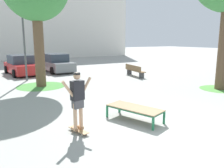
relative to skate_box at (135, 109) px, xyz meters
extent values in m
plane|color=#999993|center=(0.41, -0.43, -0.41)|extent=(120.00, 120.00, 0.00)
cube|color=silver|center=(2.24, 28.34, 5.88)|extent=(29.83, 4.00, 12.59)
cube|color=#237A4C|center=(-0.64, 0.75, -0.22)|extent=(0.08, 0.08, 0.38)
cube|color=#237A4C|center=(0.02, 0.98, -0.22)|extent=(0.08, 0.08, 0.38)
cube|color=#237A4C|center=(-0.02, -0.98, -0.22)|extent=(0.08, 0.08, 0.38)
cube|color=#237A4C|center=(0.64, -0.75, -0.22)|extent=(0.08, 0.08, 0.38)
cylinder|color=#237A4C|center=(-0.33, -0.12, -0.01)|extent=(0.68, 1.81, 0.05)
cylinder|color=#237A4C|center=(0.33, 0.12, -0.01)|extent=(0.68, 1.81, 0.05)
cylinder|color=#237A4C|center=(-0.31, 0.87, -0.01)|extent=(0.73, 0.30, 0.05)
cylinder|color=#237A4C|center=(0.31, -0.87, -0.01)|extent=(0.73, 0.30, 0.05)
cube|color=#847051|center=(0.00, 0.00, 0.03)|extent=(1.35, 2.04, 0.03)
cube|color=#9E754C|center=(-2.02, -0.01, -0.33)|extent=(0.37, 0.82, 0.02)
cylinder|color=silver|center=(-2.16, 0.25, -0.39)|extent=(0.04, 0.06, 0.06)
cylinder|color=silver|center=(-2.01, 0.28, -0.39)|extent=(0.04, 0.06, 0.06)
cylinder|color=silver|center=(-2.03, -0.30, -0.39)|extent=(0.04, 0.06, 0.06)
cylinder|color=silver|center=(-1.89, -0.26, -0.39)|extent=(0.04, 0.06, 0.06)
cylinder|color=tan|center=(-2.12, -0.03, 0.09)|extent=(0.11, 0.11, 0.82)
cube|color=#99704C|center=(-2.13, 0.02, -0.29)|extent=(0.15, 0.26, 0.07)
cylinder|color=tan|center=(-1.93, 0.02, 0.09)|extent=(0.11, 0.11, 0.82)
cube|color=#99704C|center=(-1.94, 0.07, -0.29)|extent=(0.15, 0.26, 0.07)
cube|color=#4C4C51|center=(-2.02, -0.01, 0.46)|extent=(0.34, 0.26, 0.24)
cube|color=#232328|center=(-2.02, -0.01, 0.86)|extent=(0.40, 0.30, 0.56)
cylinder|color=tan|center=(-2.32, -0.07, 0.94)|extent=(0.41, 0.17, 0.52)
cylinder|color=tan|center=(-1.73, 0.06, 0.94)|extent=(0.41, 0.17, 0.52)
sphere|color=tan|center=(-2.02, -0.01, 1.27)|extent=(0.20, 0.20, 0.20)
cylinder|color=black|center=(-2.02, -0.01, 1.34)|extent=(0.19, 0.19, 0.05)
cylinder|color=brown|center=(7.00, 1.60, 1.80)|extent=(0.62, 0.62, 4.43)
cylinder|color=#519342|center=(7.00, 1.60, -0.41)|extent=(2.19, 2.19, 0.01)
cylinder|color=brown|center=(-1.34, 7.39, 1.60)|extent=(0.56, 0.56, 4.03)
cylinder|color=#47893D|center=(-1.34, 7.39, -0.41)|extent=(2.81, 2.81, 0.01)
cube|color=red|center=(-1.55, 12.78, 0.10)|extent=(2.12, 4.35, 0.70)
cube|color=#2D3847|center=(-1.57, 12.93, 0.77)|extent=(1.77, 2.25, 0.64)
cylinder|color=black|center=(-0.57, 11.57, -0.11)|extent=(0.28, 0.62, 0.60)
cylinder|color=black|center=(-2.26, 11.40, -0.11)|extent=(0.28, 0.62, 0.60)
cylinder|color=black|center=(-0.84, 14.16, -0.11)|extent=(0.28, 0.62, 0.60)
cylinder|color=black|center=(-2.53, 13.99, -0.11)|extent=(0.28, 0.62, 0.60)
cube|color=slate|center=(1.26, 12.88, 0.10)|extent=(1.96, 4.30, 0.70)
cube|color=#2D3847|center=(1.25, 13.03, 0.77)|extent=(1.69, 2.19, 0.64)
cylinder|color=black|center=(2.19, 11.64, -0.11)|extent=(0.26, 0.61, 0.60)
cylinder|color=black|center=(0.50, 11.53, -0.11)|extent=(0.26, 0.61, 0.60)
cylinder|color=black|center=(2.03, 14.24, -0.11)|extent=(0.26, 0.61, 0.60)
cylinder|color=black|center=(0.33, 14.13, -0.11)|extent=(0.26, 0.61, 0.60)
cube|color=brown|center=(5.57, 7.60, 0.02)|extent=(0.77, 2.44, 0.06)
cube|color=brown|center=(5.37, 7.63, 0.24)|extent=(0.37, 2.38, 0.36)
cube|color=#424247|center=(5.70, 8.55, -0.21)|extent=(0.38, 0.13, 0.40)
cube|color=#424247|center=(5.43, 6.65, -0.21)|extent=(0.38, 0.13, 0.40)
cylinder|color=#4C4C51|center=(-1.73, 9.71, 2.34)|extent=(0.12, 0.12, 5.50)
camera|label=1|loc=(-4.35, -5.92, 2.29)|focal=36.40mm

